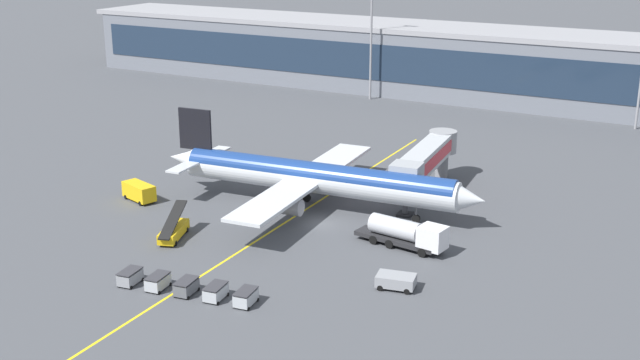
{
  "coord_description": "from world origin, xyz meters",
  "views": [
    {
      "loc": [
        43.97,
        -79.3,
        34.57
      ],
      "look_at": [
        -1.53,
        2.65,
        4.5
      ],
      "focal_mm": 45.34,
      "sensor_mm": 36.0,
      "label": 1
    }
  ],
  "objects_px": {
    "crew_van": "(139,191)",
    "belt_loader": "(174,230)",
    "baggage_cart_2": "(186,287)",
    "main_airliner": "(315,177)",
    "baggage_cart_1": "(158,282)",
    "baggage_cart_3": "(216,292)",
    "fuel_tanker": "(407,233)",
    "pushback_tug": "(397,280)",
    "baggage_cart_4": "(246,297)",
    "baggage_cart_0": "(130,277)"
  },
  "relations": [
    {
      "from": "baggage_cart_3",
      "to": "baggage_cart_4",
      "type": "distance_m",
      "value": 3.2
    },
    {
      "from": "belt_loader",
      "to": "baggage_cart_1",
      "type": "relative_size",
      "value": 2.44
    },
    {
      "from": "baggage_cart_1",
      "to": "baggage_cart_3",
      "type": "relative_size",
      "value": 1.0
    },
    {
      "from": "main_airliner",
      "to": "baggage_cart_4",
      "type": "distance_m",
      "value": 28.16
    },
    {
      "from": "belt_loader",
      "to": "pushback_tug",
      "type": "xyz_separation_m",
      "value": [
        27.64,
        0.27,
        -0.14
      ]
    },
    {
      "from": "pushback_tug",
      "to": "baggage_cart_0",
      "type": "height_order",
      "value": "baggage_cart_0"
    },
    {
      "from": "pushback_tug",
      "to": "baggage_cart_2",
      "type": "height_order",
      "value": "baggage_cart_2"
    },
    {
      "from": "crew_van",
      "to": "baggage_cart_1",
      "type": "relative_size",
      "value": 1.9
    },
    {
      "from": "baggage_cart_1",
      "to": "baggage_cart_3",
      "type": "height_order",
      "value": "same"
    },
    {
      "from": "baggage_cart_2",
      "to": "crew_van",
      "type": "bearing_deg",
      "value": 139.89
    },
    {
      "from": "main_airliner",
      "to": "baggage_cart_4",
      "type": "bearing_deg",
      "value": -74.13
    },
    {
      "from": "fuel_tanker",
      "to": "crew_van",
      "type": "relative_size",
      "value": 2.04
    },
    {
      "from": "fuel_tanker",
      "to": "baggage_cart_2",
      "type": "distance_m",
      "value": 25.41
    },
    {
      "from": "baggage_cart_1",
      "to": "baggage_cart_2",
      "type": "xyz_separation_m",
      "value": [
        3.17,
        0.45,
        0.0
      ]
    },
    {
      "from": "main_airliner",
      "to": "baggage_cart_1",
      "type": "height_order",
      "value": "main_airliner"
    },
    {
      "from": "main_airliner",
      "to": "crew_van",
      "type": "height_order",
      "value": "main_airliner"
    },
    {
      "from": "baggage_cart_1",
      "to": "baggage_cart_4",
      "type": "distance_m",
      "value": 9.6
    },
    {
      "from": "fuel_tanker",
      "to": "baggage_cart_0",
      "type": "bearing_deg",
      "value": -132.83
    },
    {
      "from": "baggage_cart_3",
      "to": "baggage_cart_4",
      "type": "height_order",
      "value": "same"
    },
    {
      "from": "main_airliner",
      "to": "fuel_tanker",
      "type": "distance_m",
      "value": 16.93
    },
    {
      "from": "fuel_tanker",
      "to": "baggage_cart_3",
      "type": "bearing_deg",
      "value": -117.82
    },
    {
      "from": "baggage_cart_1",
      "to": "fuel_tanker",
      "type": "bearing_deg",
      "value": 51.36
    },
    {
      "from": "crew_van",
      "to": "baggage_cart_3",
      "type": "height_order",
      "value": "crew_van"
    },
    {
      "from": "main_airliner",
      "to": "baggage_cart_4",
      "type": "xyz_separation_m",
      "value": [
        7.65,
        -26.91,
        -3.22
      ]
    },
    {
      "from": "main_airliner",
      "to": "baggage_cart_2",
      "type": "height_order",
      "value": "main_airliner"
    },
    {
      "from": "baggage_cart_2",
      "to": "belt_loader",
      "type": "bearing_deg",
      "value": 133.51
    },
    {
      "from": "pushback_tug",
      "to": "baggage_cart_4",
      "type": "relative_size",
      "value": 1.47
    },
    {
      "from": "belt_loader",
      "to": "baggage_cart_0",
      "type": "bearing_deg",
      "value": -71.37
    },
    {
      "from": "pushback_tug",
      "to": "crew_van",
      "type": "bearing_deg",
      "value": 168.75
    },
    {
      "from": "fuel_tanker",
      "to": "baggage_cart_0",
      "type": "relative_size",
      "value": 3.88
    },
    {
      "from": "baggage_cart_1",
      "to": "baggage_cart_2",
      "type": "bearing_deg",
      "value": 8.05
    },
    {
      "from": "main_airliner",
      "to": "baggage_cart_0",
      "type": "bearing_deg",
      "value": -99.93
    },
    {
      "from": "crew_van",
      "to": "belt_loader",
      "type": "bearing_deg",
      "value": -33.68
    },
    {
      "from": "fuel_tanker",
      "to": "baggage_cart_2",
      "type": "height_order",
      "value": "fuel_tanker"
    },
    {
      "from": "fuel_tanker",
      "to": "pushback_tug",
      "type": "height_order",
      "value": "fuel_tanker"
    },
    {
      "from": "fuel_tanker",
      "to": "baggage_cart_1",
      "type": "height_order",
      "value": "fuel_tanker"
    },
    {
      "from": "pushback_tug",
      "to": "baggage_cart_2",
      "type": "bearing_deg",
      "value": -147.34
    },
    {
      "from": "main_airliner",
      "to": "baggage_cart_3",
      "type": "bearing_deg",
      "value": -80.7
    },
    {
      "from": "fuel_tanker",
      "to": "baggage_cart_2",
      "type": "relative_size",
      "value": 3.88
    },
    {
      "from": "crew_van",
      "to": "baggage_cart_3",
      "type": "bearing_deg",
      "value": -35.82
    },
    {
      "from": "main_airliner",
      "to": "baggage_cart_0",
      "type": "xyz_separation_m",
      "value": [
        -5.02,
        -28.7,
        -3.22
      ]
    },
    {
      "from": "baggage_cart_4",
      "to": "fuel_tanker",
      "type": "bearing_deg",
      "value": 69.06
    },
    {
      "from": "fuel_tanker",
      "to": "pushback_tug",
      "type": "bearing_deg",
      "value": -71.95
    },
    {
      "from": "pushback_tug",
      "to": "fuel_tanker",
      "type": "bearing_deg",
      "value": 108.05
    },
    {
      "from": "belt_loader",
      "to": "baggage_cart_4",
      "type": "xyz_separation_m",
      "value": [
        16.63,
        -9.95,
        -0.21
      ]
    },
    {
      "from": "main_airliner",
      "to": "baggage_cart_1",
      "type": "relative_size",
      "value": 15.18
    },
    {
      "from": "baggage_cart_2",
      "to": "baggage_cart_3",
      "type": "xyz_separation_m",
      "value": [
        3.17,
        0.45,
        0.0
      ]
    },
    {
      "from": "main_airliner",
      "to": "baggage_cart_1",
      "type": "bearing_deg",
      "value": -93.76
    },
    {
      "from": "belt_loader",
      "to": "baggage_cart_1",
      "type": "bearing_deg",
      "value": -57.75
    },
    {
      "from": "pushback_tug",
      "to": "baggage_cart_3",
      "type": "distance_m",
      "value": 17.74
    }
  ]
}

